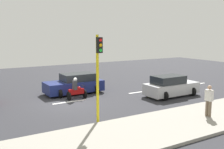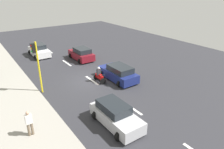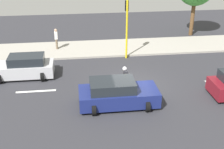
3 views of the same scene
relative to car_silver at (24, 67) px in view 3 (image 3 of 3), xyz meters
name	(u,v)px [view 3 (image 3 of 3)]	position (x,y,z in m)	size (l,w,h in m)	color
ground_plane	(133,86)	(-2.20, -6.96, -0.76)	(40.00, 60.00, 0.10)	#2D2D33
sidewalk	(117,48)	(4.80, -6.96, -0.63)	(4.00, 60.00, 0.15)	#9E998E
lane_stripe_north	(222,80)	(-2.20, -12.96, -0.70)	(0.20, 2.40, 0.01)	white
lane_stripe_mid	(133,86)	(-2.20, -6.96, -0.70)	(0.20, 2.40, 0.01)	white
lane_stripe_south	(36,91)	(-2.20, -0.96, -0.70)	(0.20, 2.40, 0.01)	white
car_silver	(24,67)	(0.00, 0.00, 0.00)	(2.13, 4.06, 1.52)	#B7B7BC
car_dark_blue	(117,94)	(-4.42, -5.64, 0.00)	(2.31, 4.35, 1.52)	navy
motorcycle	(123,80)	(-2.64, -6.28, -0.07)	(0.60, 1.30, 1.53)	black
pedestrian_near_signal	(56,38)	(4.98, -1.96, 0.35)	(0.40, 0.24, 1.69)	#72604C
traffic_light_corner	(127,21)	(2.65, -7.36, 2.22)	(0.49, 0.24, 4.50)	yellow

